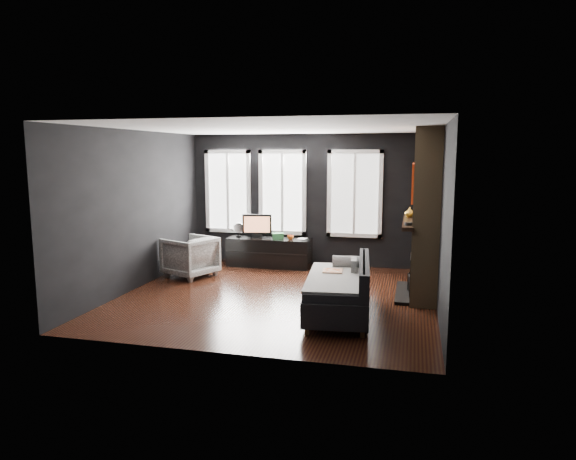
% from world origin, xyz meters
% --- Properties ---
extents(floor, '(5.00, 5.00, 0.00)m').
position_xyz_m(floor, '(0.00, 0.00, 0.00)').
color(floor, black).
rests_on(floor, ground).
extents(ceiling, '(5.00, 5.00, 0.00)m').
position_xyz_m(ceiling, '(0.00, 0.00, 2.70)').
color(ceiling, white).
rests_on(ceiling, ground).
extents(wall_back, '(5.00, 0.02, 2.70)m').
position_xyz_m(wall_back, '(0.00, 2.50, 1.35)').
color(wall_back, black).
rests_on(wall_back, ground).
extents(wall_left, '(0.02, 5.00, 2.70)m').
position_xyz_m(wall_left, '(-2.50, 0.00, 1.35)').
color(wall_left, black).
rests_on(wall_left, ground).
extents(wall_right, '(0.02, 5.00, 2.70)m').
position_xyz_m(wall_right, '(2.50, 0.00, 1.35)').
color(wall_right, black).
rests_on(wall_right, ground).
extents(windows, '(4.00, 0.16, 1.76)m').
position_xyz_m(windows, '(-0.45, 2.46, 2.38)').
color(windows, white).
rests_on(windows, wall_back).
extents(fireplace, '(0.70, 1.62, 2.70)m').
position_xyz_m(fireplace, '(2.30, 0.60, 1.35)').
color(fireplace, '#93724C').
rests_on(fireplace, floor).
extents(sofa, '(1.14, 2.00, 0.82)m').
position_xyz_m(sofa, '(1.10, -0.76, 0.41)').
color(sofa, black).
rests_on(sofa, floor).
extents(stripe_pillow, '(0.10, 0.32, 0.32)m').
position_xyz_m(stripe_pillow, '(1.27, -0.37, 0.59)').
color(stripe_pillow, gray).
rests_on(stripe_pillow, sofa).
extents(armchair, '(1.02, 1.05, 0.84)m').
position_xyz_m(armchair, '(-1.95, 0.90, 0.42)').
color(armchair, silver).
rests_on(armchair, floor).
extents(media_console, '(1.71, 0.54, 0.59)m').
position_xyz_m(media_console, '(-0.74, 2.10, 0.29)').
color(media_console, black).
rests_on(media_console, floor).
extents(monitor, '(0.63, 0.25, 0.55)m').
position_xyz_m(monitor, '(-1.01, 2.13, 0.86)').
color(monitor, black).
rests_on(monitor, media_console).
extents(desk_fan, '(0.26, 0.26, 0.31)m').
position_xyz_m(desk_fan, '(-1.40, 2.10, 0.74)').
color(desk_fan, gray).
rests_on(desk_fan, media_console).
extents(mug, '(0.14, 0.12, 0.12)m').
position_xyz_m(mug, '(-0.27, 2.02, 0.65)').
color(mug, '#C85517').
rests_on(mug, media_console).
extents(book, '(0.17, 0.05, 0.23)m').
position_xyz_m(book, '(-0.13, 2.15, 0.70)').
color(book, tan).
rests_on(book, media_console).
extents(storage_box, '(0.26, 0.21, 0.12)m').
position_xyz_m(storage_box, '(-0.54, 2.04, 0.65)').
color(storage_box, '#31733C').
rests_on(storage_box, media_console).
extents(mantel_vase, '(0.18, 0.19, 0.17)m').
position_xyz_m(mantel_vase, '(2.05, 1.05, 1.31)').
color(mantel_vase, orange).
rests_on(mantel_vase, fireplace).
extents(mantel_clock, '(0.16, 0.16, 0.04)m').
position_xyz_m(mantel_clock, '(2.05, 0.05, 1.25)').
color(mantel_clock, black).
rests_on(mantel_clock, fireplace).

